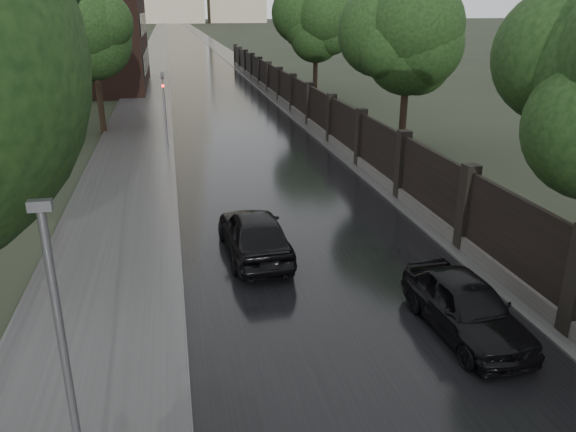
# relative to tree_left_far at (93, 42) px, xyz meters

# --- Properties ---
(road) EXTENTS (8.00, 420.00, 0.02)m
(road) POSITION_rel_tree_left_far_xyz_m (8.00, 160.00, -5.23)
(road) COLOR black
(road) RESTS_ON ground
(sidewalk_left) EXTENTS (4.00, 420.00, 0.16)m
(sidewalk_left) POSITION_rel_tree_left_far_xyz_m (2.00, 160.00, -5.16)
(sidewalk_left) COLOR #2D2D2D
(sidewalk_left) RESTS_ON ground
(verge_right) EXTENTS (3.00, 420.00, 0.08)m
(verge_right) POSITION_rel_tree_left_far_xyz_m (13.50, 160.00, -5.20)
(verge_right) COLOR #2D2D2D
(verge_right) RESTS_ON ground
(fence_right) EXTENTS (0.45, 75.72, 2.70)m
(fence_right) POSITION_rel_tree_left_far_xyz_m (12.60, 2.01, -4.23)
(fence_right) COLOR #383533
(fence_right) RESTS_ON ground
(tree_left_far) EXTENTS (4.25, 4.25, 7.39)m
(tree_left_far) POSITION_rel_tree_left_far_xyz_m (0.00, 0.00, 0.00)
(tree_left_far) COLOR black
(tree_left_far) RESTS_ON ground
(tree_right_b) EXTENTS (4.08, 4.08, 7.01)m
(tree_right_b) POSITION_rel_tree_left_far_xyz_m (15.50, -8.00, -0.29)
(tree_right_b) COLOR black
(tree_right_b) RESTS_ON ground
(tree_right_c) EXTENTS (4.08, 4.08, 7.01)m
(tree_right_c) POSITION_rel_tree_left_far_xyz_m (15.50, 10.00, -0.29)
(tree_right_c) COLOR black
(tree_right_c) RESTS_ON ground
(lamp_post) EXTENTS (0.25, 0.12, 5.11)m
(lamp_post) POSITION_rel_tree_left_far_xyz_m (2.60, -28.50, -2.57)
(lamp_post) COLOR #59595E
(lamp_post) RESTS_ON ground
(traffic_light) EXTENTS (0.16, 0.32, 4.00)m
(traffic_light) POSITION_rel_tree_left_far_xyz_m (3.70, -5.01, -2.84)
(traffic_light) COLOR #59595E
(traffic_light) RESTS_ON ground
(hatchback_left) EXTENTS (1.96, 4.43, 1.48)m
(hatchback_left) POSITION_rel_tree_left_far_xyz_m (6.20, -19.22, -4.50)
(hatchback_left) COLOR black
(hatchback_left) RESTS_ON ground
(car_right_near) EXTENTS (1.82, 4.06, 1.36)m
(car_right_near) POSITION_rel_tree_left_far_xyz_m (10.28, -24.41, -4.56)
(car_right_near) COLOR black
(car_right_near) RESTS_ON ground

